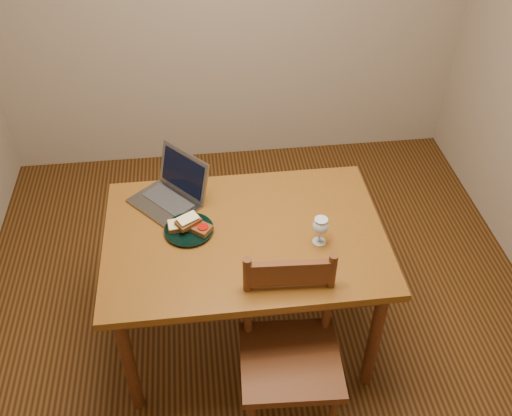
{
  "coord_description": "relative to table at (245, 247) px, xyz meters",
  "views": [
    {
      "loc": [
        -0.25,
        -2.0,
        2.57
      ],
      "look_at": [
        -0.01,
        0.01,
        0.8
      ],
      "focal_mm": 40.0,
      "sensor_mm": 36.0,
      "label": 1
    }
  ],
  "objects": [
    {
      "name": "table",
      "position": [
        0.0,
        0.0,
        0.0
      ],
      "size": [
        1.3,
        0.9,
        0.74
      ],
      "color": "#4F2D0D",
      "rests_on": "floor"
    },
    {
      "name": "sandwich_tomato",
      "position": [
        -0.21,
        0.03,
        0.12
      ],
      "size": [
        0.14,
        0.13,
        0.04
      ],
      "primitive_type": null,
      "rotation": [
        0.0,
        0.0,
        -0.67
      ],
      "color": "#381E0C",
      "rests_on": "plate"
    },
    {
      "name": "sandwich_cheese",
      "position": [
        -0.29,
        0.06,
        0.12
      ],
      "size": [
        0.12,
        0.08,
        0.04
      ],
      "primitive_type": null,
      "rotation": [
        0.0,
        0.0,
        0.07
      ],
      "color": "#381E0C",
      "rests_on": "plate"
    },
    {
      "name": "floor",
      "position": [
        0.08,
        0.09,
        -0.66
      ],
      "size": [
        3.2,
        3.2,
        0.02
      ],
      "primitive_type": "cube",
      "color": "black",
      "rests_on": "ground"
    },
    {
      "name": "milk_glass",
      "position": [
        0.33,
        -0.09,
        0.16
      ],
      "size": [
        0.07,
        0.07,
        0.14
      ],
      "primitive_type": null,
      "color": "white",
      "rests_on": "table"
    },
    {
      "name": "sandwich_top",
      "position": [
        -0.25,
        0.05,
        0.15
      ],
      "size": [
        0.13,
        0.12,
        0.03
      ],
      "primitive_type": null,
      "rotation": [
        0.0,
        0.0,
        0.61
      ],
      "color": "#381E0C",
      "rests_on": "plate"
    },
    {
      "name": "plate",
      "position": [
        -0.25,
        0.04,
        0.1
      ],
      "size": [
        0.23,
        0.23,
        0.02
      ],
      "primitive_type": "cylinder",
      "color": "black",
      "rests_on": "table"
    },
    {
      "name": "laptop",
      "position": [
        -0.32,
        0.29,
        0.15
      ],
      "size": [
        0.43,
        0.43,
        0.23
      ],
      "rotation": [
        0.0,
        0.0,
        -0.85
      ],
      "color": "slate",
      "rests_on": "table"
    },
    {
      "name": "chair",
      "position": [
        0.14,
        -0.48,
        -0.15
      ],
      "size": [
        0.46,
        0.44,
        0.46
      ],
      "rotation": [
        0.0,
        0.0,
        -0.06
      ],
      "color": "#401D0D",
      "rests_on": "floor"
    }
  ]
}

